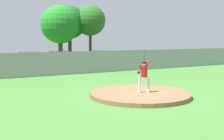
# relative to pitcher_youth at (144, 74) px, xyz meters

# --- Properties ---
(ground_plane) EXTENTS (80.00, 80.00, 0.00)m
(ground_plane) POSITION_rel_pitcher_youth_xyz_m (-0.13, 6.14, -1.16)
(ground_plane) COLOR #427A33
(asphalt_strip) EXTENTS (44.00, 7.00, 0.01)m
(asphalt_strip) POSITION_rel_pitcher_youth_xyz_m (-0.13, 14.64, -1.16)
(asphalt_strip) COLOR #2B2B2D
(asphalt_strip) RESTS_ON ground_plane
(pitchers_mound) EXTENTS (5.10, 5.10, 0.20)m
(pitchers_mound) POSITION_rel_pitcher_youth_xyz_m (-0.13, 0.14, -1.06)
(pitchers_mound) COLOR brown
(pitchers_mound) RESTS_ON ground_plane
(pitcher_youth) EXTENTS (0.79, 0.32, 1.66)m
(pitcher_youth) POSITION_rel_pitcher_youth_xyz_m (0.00, 0.00, 0.00)
(pitcher_youth) COLOR silver
(pitcher_youth) RESTS_ON pitchers_mound
(baseball) EXTENTS (0.07, 0.07, 0.07)m
(baseball) POSITION_rel_pitcher_youth_xyz_m (-0.99, -0.45, -0.93)
(baseball) COLOR white
(baseball) RESTS_ON pitchers_mound
(chainlink_fence) EXTENTS (37.48, 0.07, 1.98)m
(chainlink_fence) POSITION_rel_pitcher_youth_xyz_m (-0.13, 10.14, -0.22)
(chainlink_fence) COLOR gray
(chainlink_fence) RESTS_ON ground_plane
(parked_car_burgundy) EXTENTS (1.93, 4.19, 1.69)m
(parked_car_burgundy) POSITION_rel_pitcher_youth_xyz_m (5.33, 14.56, -0.37)
(parked_car_burgundy) COLOR maroon
(parked_car_burgundy) RESTS_ON ground_plane
(parked_car_navy) EXTENTS (2.00, 4.67, 1.70)m
(parked_car_navy) POSITION_rel_pitcher_youth_xyz_m (-2.30, 14.79, -0.35)
(parked_car_navy) COLOR #161E4C
(parked_car_navy) RESTS_ON ground_plane
(parked_car_white) EXTENTS (1.93, 4.62, 1.66)m
(parked_car_white) POSITION_rel_pitcher_youth_xyz_m (10.60, 14.19, -0.37)
(parked_car_white) COLOR silver
(parked_car_white) RESTS_ON ground_plane
(parked_car_slate) EXTENTS (2.10, 4.83, 1.71)m
(parked_car_slate) POSITION_rel_pitcher_youth_xyz_m (0.67, 14.72, -0.35)
(parked_car_slate) COLOR slate
(parked_car_slate) RESTS_ON ground_plane
(traffic_cone_orange) EXTENTS (0.40, 0.40, 0.55)m
(traffic_cone_orange) POSITION_rel_pitcher_youth_xyz_m (3.45, 13.40, -0.90)
(traffic_cone_orange) COLOR orange
(traffic_cone_orange) RESTS_ON asphalt_strip
(tree_broad_left) EXTENTS (4.88, 4.88, 7.21)m
(tree_broad_left) POSITION_rel_pitcher_youth_xyz_m (3.49, 23.03, 3.58)
(tree_broad_left) COLOR #4C331E
(tree_broad_left) RESTS_ON ground_plane
(tree_bushy_near) EXTENTS (4.45, 4.45, 7.40)m
(tree_bushy_near) POSITION_rel_pitcher_youth_xyz_m (5.20, 24.15, 3.98)
(tree_bushy_near) COLOR #4C331E
(tree_bushy_near) RESTS_ON ground_plane
(tree_broad_right) EXTENTS (4.13, 4.13, 7.48)m
(tree_broad_right) POSITION_rel_pitcher_youth_xyz_m (7.72, 23.05, 4.22)
(tree_broad_right) COLOR #4C331E
(tree_broad_right) RESTS_ON ground_plane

